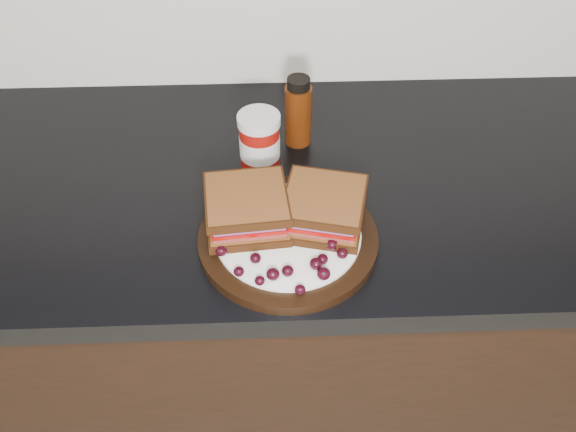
% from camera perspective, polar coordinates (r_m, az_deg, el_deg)
% --- Properties ---
extents(base_cabinets, '(3.96, 0.58, 0.86)m').
position_cam_1_polar(base_cabinets, '(1.47, -1.99, -10.60)').
color(base_cabinets, black).
rests_on(base_cabinets, ground_plane).
extents(countertop, '(3.98, 0.60, 0.04)m').
position_cam_1_polar(countertop, '(1.13, -2.55, 2.50)').
color(countertop, black).
rests_on(countertop, base_cabinets).
extents(plate, '(0.28, 0.28, 0.02)m').
position_cam_1_polar(plate, '(1.00, 0.00, -2.08)').
color(plate, black).
rests_on(plate, countertop).
extents(sandwich_left, '(0.14, 0.14, 0.06)m').
position_cam_1_polar(sandwich_left, '(0.98, -3.67, 0.63)').
color(sandwich_left, brown).
rests_on(sandwich_left, plate).
extents(sandwich_right, '(0.15, 0.15, 0.06)m').
position_cam_1_polar(sandwich_right, '(0.99, 3.20, 0.67)').
color(sandwich_right, brown).
rests_on(sandwich_right, plate).
extents(grape_0, '(0.02, 0.02, 0.02)m').
position_cam_1_polar(grape_0, '(0.96, -5.96, -3.10)').
color(grape_0, black).
rests_on(grape_0, plate).
extents(grape_1, '(0.02, 0.02, 0.02)m').
position_cam_1_polar(grape_1, '(0.94, -2.91, -3.77)').
color(grape_1, black).
rests_on(grape_1, plate).
extents(grape_2, '(0.02, 0.02, 0.01)m').
position_cam_1_polar(grape_2, '(0.93, -4.38, -4.95)').
color(grape_2, black).
rests_on(grape_2, plate).
extents(grape_3, '(0.02, 0.02, 0.01)m').
position_cam_1_polar(grape_3, '(0.92, -2.52, -5.76)').
color(grape_3, black).
rests_on(grape_3, plate).
extents(grape_4, '(0.02, 0.02, 0.02)m').
position_cam_1_polar(grape_4, '(0.92, -1.35, -5.20)').
color(grape_4, black).
rests_on(grape_4, plate).
extents(grape_5, '(0.02, 0.02, 0.02)m').
position_cam_1_polar(grape_5, '(0.92, -0.02, -4.91)').
color(grape_5, black).
rests_on(grape_5, plate).
extents(grape_6, '(0.02, 0.02, 0.01)m').
position_cam_1_polar(grape_6, '(0.90, 1.08, -6.57)').
color(grape_6, black).
rests_on(grape_6, plate).
extents(grape_7, '(0.02, 0.02, 0.02)m').
position_cam_1_polar(grape_7, '(0.92, 3.19, -5.15)').
color(grape_7, black).
rests_on(grape_7, plate).
extents(grape_8, '(0.02, 0.02, 0.02)m').
position_cam_1_polar(grape_8, '(0.93, 2.51, -4.27)').
color(grape_8, black).
rests_on(grape_8, plate).
extents(grape_9, '(0.02, 0.02, 0.02)m').
position_cam_1_polar(grape_9, '(0.94, 3.09, -3.86)').
color(grape_9, black).
rests_on(grape_9, plate).
extents(grape_10, '(0.02, 0.02, 0.02)m').
position_cam_1_polar(grape_10, '(0.95, 4.85, -3.34)').
color(grape_10, black).
rests_on(grape_10, plate).
extents(grape_11, '(0.02, 0.02, 0.02)m').
position_cam_1_polar(grape_11, '(0.96, 3.97, -2.53)').
color(grape_11, black).
rests_on(grape_11, plate).
extents(grape_12, '(0.02, 0.02, 0.02)m').
position_cam_1_polar(grape_12, '(0.98, 4.69, -1.67)').
color(grape_12, black).
rests_on(grape_12, plate).
extents(grape_13, '(0.02, 0.02, 0.02)m').
position_cam_1_polar(grape_13, '(1.00, 4.66, -0.42)').
color(grape_13, black).
rests_on(grape_13, plate).
extents(grape_14, '(0.02, 0.02, 0.01)m').
position_cam_1_polar(grape_14, '(1.01, 3.79, 0.28)').
color(grape_14, black).
rests_on(grape_14, plate).
extents(grape_15, '(0.02, 0.02, 0.02)m').
position_cam_1_polar(grape_15, '(1.01, 2.24, 0.34)').
color(grape_15, black).
rests_on(grape_15, plate).
extents(grape_16, '(0.02, 0.02, 0.02)m').
position_cam_1_polar(grape_16, '(1.02, -2.80, 0.85)').
color(grape_16, black).
rests_on(grape_16, plate).
extents(grape_17, '(0.02, 0.02, 0.02)m').
position_cam_1_polar(grape_17, '(1.01, -3.63, 0.47)').
color(grape_17, black).
rests_on(grape_17, plate).
extents(grape_18, '(0.02, 0.02, 0.02)m').
position_cam_1_polar(grape_18, '(0.99, -5.39, -0.81)').
color(grape_18, black).
rests_on(grape_18, plate).
extents(grape_19, '(0.02, 0.02, 0.02)m').
position_cam_1_polar(grape_19, '(0.99, -5.24, -0.60)').
color(grape_19, black).
rests_on(grape_19, plate).
extents(grape_20, '(0.02, 0.02, 0.01)m').
position_cam_1_polar(grape_20, '(0.97, -3.43, -1.93)').
color(grape_20, black).
rests_on(grape_20, plate).
extents(grape_21, '(0.02, 0.02, 0.01)m').
position_cam_1_polar(grape_21, '(1.01, -2.82, 0.25)').
color(grape_21, black).
rests_on(grape_21, plate).
extents(grape_22, '(0.02, 0.02, 0.02)m').
position_cam_1_polar(grape_22, '(0.99, -3.44, -0.90)').
color(grape_22, black).
rests_on(grape_22, plate).
extents(grape_23, '(0.02, 0.02, 0.02)m').
position_cam_1_polar(grape_23, '(1.00, -5.89, -0.45)').
color(grape_23, black).
rests_on(grape_23, plate).
extents(condiment_jar, '(0.08, 0.08, 0.11)m').
position_cam_1_polar(condiment_jar, '(1.11, -2.54, 6.61)').
color(condiment_jar, maroon).
rests_on(condiment_jar, countertop).
extents(oil_bottle, '(0.06, 0.06, 0.13)m').
position_cam_1_polar(oil_bottle, '(1.15, 0.91, 9.31)').
color(oil_bottle, '#441A06').
rests_on(oil_bottle, countertop).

